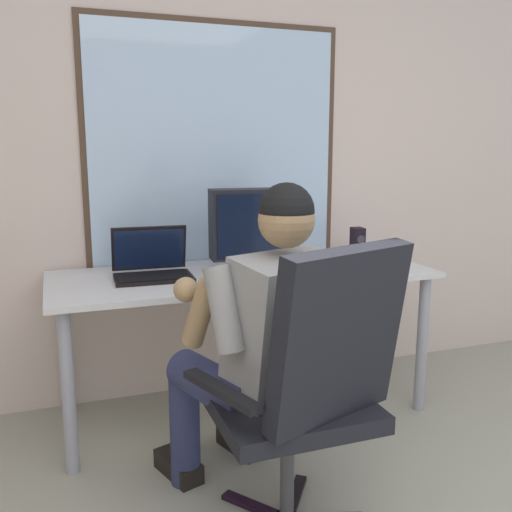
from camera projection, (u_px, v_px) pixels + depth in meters
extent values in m
cube|color=beige|center=(218.00, 125.00, 3.01)|extent=(5.57, 0.06, 2.90)
cube|color=#4C3828|center=(216.00, 151.00, 2.99)|extent=(1.38, 0.01, 1.32)
cube|color=silver|center=(216.00, 151.00, 2.99)|extent=(1.32, 0.02, 1.26)
cylinder|color=#93959E|center=(68.00, 393.00, 2.29)|extent=(0.06, 0.06, 0.71)
cylinder|color=#93959E|center=(422.00, 344.00, 2.86)|extent=(0.06, 0.06, 0.71)
cylinder|color=#93959E|center=(64.00, 347.00, 2.82)|extent=(0.06, 0.06, 0.71)
cylinder|color=#93959E|center=(364.00, 313.00, 3.39)|extent=(0.06, 0.06, 0.71)
cube|color=silver|center=(244.00, 274.00, 2.77)|extent=(1.84, 0.70, 0.03)
cube|color=black|center=(294.00, 497.00, 2.17)|extent=(0.20, 0.25, 0.02)
cube|color=black|center=(255.00, 507.00, 2.12)|extent=(0.20, 0.25, 0.02)
cylinder|color=#3F3F44|center=(287.00, 465.00, 2.00)|extent=(0.05, 0.05, 0.42)
cube|color=black|center=(288.00, 404.00, 1.96)|extent=(0.52, 0.52, 0.06)
cube|color=black|center=(339.00, 336.00, 1.72)|extent=(0.52, 0.30, 0.56)
cube|color=black|center=(345.00, 351.00, 2.10)|extent=(0.16, 0.36, 0.02)
cube|color=black|center=(221.00, 390.00, 1.76)|extent=(0.16, 0.36, 0.02)
cylinder|color=#272D4E|center=(280.00, 364.00, 2.24)|extent=(0.27, 0.44, 0.15)
cylinder|color=#272D4E|center=(249.00, 403.00, 2.44)|extent=(0.12, 0.12, 0.49)
cube|color=black|center=(240.00, 441.00, 2.53)|extent=(0.17, 0.26, 0.08)
cylinder|color=#272D4E|center=(213.00, 385.00, 2.04)|extent=(0.27, 0.44, 0.15)
cylinder|color=#272D4E|center=(185.00, 426.00, 2.25)|extent=(0.12, 0.12, 0.49)
cube|color=black|center=(178.00, 466.00, 2.33)|extent=(0.17, 0.26, 0.08)
cube|color=gray|center=(285.00, 326.00, 1.93)|extent=(0.45, 0.38, 0.51)
sphere|color=#A28054|center=(286.00, 220.00, 1.86)|extent=(0.19, 0.19, 0.19)
sphere|color=black|center=(286.00, 211.00, 1.86)|extent=(0.19, 0.19, 0.19)
cylinder|color=gray|center=(321.00, 288.00, 2.09)|extent=(0.14, 0.20, 0.29)
cylinder|color=#A28054|center=(304.00, 318.00, 2.18)|extent=(0.11, 0.15, 0.27)
sphere|color=#A28054|center=(297.00, 322.00, 2.22)|extent=(0.09, 0.09, 0.09)
cylinder|color=gray|center=(224.00, 309.00, 1.82)|extent=(0.14, 0.19, 0.29)
cylinder|color=#A28054|center=(200.00, 313.00, 1.94)|extent=(0.13, 0.20, 0.27)
sphere|color=#A28054|center=(186.00, 290.00, 1.99)|extent=(0.09, 0.09, 0.09)
cube|color=beige|center=(253.00, 269.00, 2.79)|extent=(0.27, 0.22, 0.02)
cylinder|color=beige|center=(253.00, 263.00, 2.78)|extent=(0.04, 0.04, 0.05)
cube|color=black|center=(253.00, 224.00, 2.75)|extent=(0.43, 0.17, 0.34)
cube|color=black|center=(257.00, 226.00, 2.68)|extent=(0.38, 0.05, 0.30)
cube|color=black|center=(154.00, 278.00, 2.61)|extent=(0.36, 0.25, 0.02)
cube|color=black|center=(154.00, 276.00, 2.61)|extent=(0.33, 0.22, 0.00)
cube|color=black|center=(149.00, 248.00, 2.72)|extent=(0.36, 0.09, 0.22)
cube|color=#0F1933|center=(149.00, 249.00, 2.71)|extent=(0.33, 0.07, 0.19)
cylinder|color=silver|center=(375.00, 267.00, 2.86)|extent=(0.07, 0.07, 0.00)
cylinder|color=silver|center=(375.00, 261.00, 2.86)|extent=(0.01, 0.01, 0.06)
cylinder|color=silver|center=(376.00, 249.00, 2.85)|extent=(0.08, 0.08, 0.07)
cylinder|color=#57051A|center=(376.00, 253.00, 2.85)|extent=(0.07, 0.07, 0.03)
cube|color=black|center=(357.00, 242.00, 3.12)|extent=(0.07, 0.09, 0.16)
cylinder|color=#333338|center=(361.00, 239.00, 3.07)|extent=(0.04, 0.01, 0.04)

